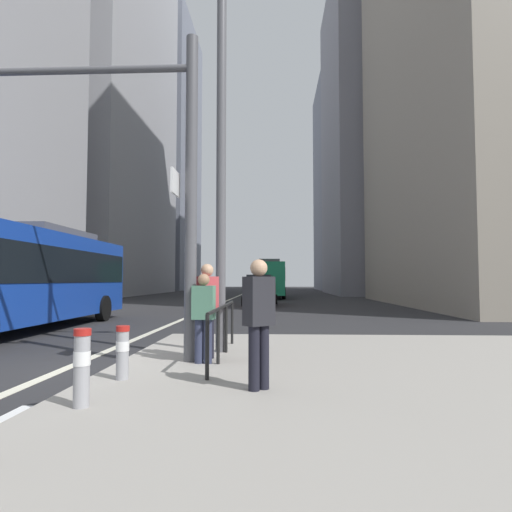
{
  "coord_description": "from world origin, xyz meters",
  "views": [
    {
      "loc": [
        3.81,
        -7.98,
        1.6
      ],
      "look_at": [
        2.11,
        29.78,
        3.67
      ],
      "focal_mm": 31.06,
      "sensor_mm": 36.0,
      "label": 1
    }
  ],
  "objects_px": {
    "car_oncoming_mid": "(210,285)",
    "bollard_right": "(123,349)",
    "car_receding_near": "(260,290)",
    "city_bus_blue_oncoming": "(22,273)",
    "pedestrian_far": "(259,317)",
    "car_receding_far": "(272,285)",
    "city_bus_red_receding": "(269,278)",
    "pedestrian_walking": "(204,314)",
    "bollard_left": "(82,363)",
    "traffic_signal_gantry": "(98,147)",
    "street_lamp_post": "(221,105)",
    "pedestrian_waiting": "(207,306)"
  },
  "relations": [
    {
      "from": "city_bus_red_receding",
      "to": "pedestrian_walking",
      "type": "bearing_deg",
      "value": -91.13
    },
    {
      "from": "pedestrian_waiting",
      "to": "pedestrian_walking",
      "type": "xyz_separation_m",
      "value": [
        0.01,
        -0.44,
        -0.12
      ]
    },
    {
      "from": "car_oncoming_mid",
      "to": "bollard_left",
      "type": "relative_size",
      "value": 4.58
    },
    {
      "from": "car_receding_far",
      "to": "pedestrian_waiting",
      "type": "xyz_separation_m",
      "value": [
        -0.74,
        -50.21,
        0.14
      ]
    },
    {
      "from": "car_receding_near",
      "to": "car_receding_far",
      "type": "distance_m",
      "value": 30.14
    },
    {
      "from": "city_bus_blue_oncoming",
      "to": "pedestrian_far",
      "type": "bearing_deg",
      "value": -44.28
    },
    {
      "from": "street_lamp_post",
      "to": "city_bus_red_receding",
      "type": "bearing_deg",
      "value": 89.08
    },
    {
      "from": "street_lamp_post",
      "to": "pedestrian_walking",
      "type": "height_order",
      "value": "street_lamp_post"
    },
    {
      "from": "car_receding_far",
      "to": "bollard_right",
      "type": "distance_m",
      "value": 51.98
    },
    {
      "from": "bollard_left",
      "to": "city_bus_blue_oncoming",
      "type": "bearing_deg",
      "value": 124.1
    },
    {
      "from": "pedestrian_far",
      "to": "car_receding_near",
      "type": "bearing_deg",
      "value": 91.98
    },
    {
      "from": "city_bus_red_receding",
      "to": "bollard_left",
      "type": "height_order",
      "value": "city_bus_red_receding"
    },
    {
      "from": "traffic_signal_gantry",
      "to": "pedestrian_walking",
      "type": "distance_m",
      "value": 3.68
    },
    {
      "from": "car_receding_near",
      "to": "pedestrian_far",
      "type": "distance_m",
      "value": 22.35
    },
    {
      "from": "city_bus_blue_oncoming",
      "to": "city_bus_red_receding",
      "type": "xyz_separation_m",
      "value": [
        7.3,
        27.24,
        -0.0
      ]
    },
    {
      "from": "city_bus_red_receding",
      "to": "car_oncoming_mid",
      "type": "distance_m",
      "value": 20.96
    },
    {
      "from": "bollard_right",
      "to": "pedestrian_far",
      "type": "height_order",
      "value": "pedestrian_far"
    },
    {
      "from": "car_receding_far",
      "to": "city_bus_red_receding",
      "type": "bearing_deg",
      "value": -90.27
    },
    {
      "from": "car_oncoming_mid",
      "to": "car_receding_near",
      "type": "distance_m",
      "value": 32.6
    },
    {
      "from": "city_bus_blue_oncoming",
      "to": "car_receding_far",
      "type": "bearing_deg",
      "value": 80.68
    },
    {
      "from": "traffic_signal_gantry",
      "to": "pedestrian_far",
      "type": "height_order",
      "value": "traffic_signal_gantry"
    },
    {
      "from": "street_lamp_post",
      "to": "bollard_right",
      "type": "bearing_deg",
      "value": -113.55
    },
    {
      "from": "pedestrian_waiting",
      "to": "city_bus_red_receding",
      "type": "bearing_deg",
      "value": 88.84
    },
    {
      "from": "car_oncoming_mid",
      "to": "car_receding_near",
      "type": "xyz_separation_m",
      "value": [
        7.98,
        -31.6,
        0.0
      ]
    },
    {
      "from": "city_bus_red_receding",
      "to": "bollard_left",
      "type": "distance_m",
      "value": 35.69
    },
    {
      "from": "street_lamp_post",
      "to": "bollard_right",
      "type": "distance_m",
      "value": 5.47
    },
    {
      "from": "car_receding_far",
      "to": "pedestrian_far",
      "type": "relative_size",
      "value": 2.36
    },
    {
      "from": "city_bus_blue_oncoming",
      "to": "car_receding_near",
      "type": "xyz_separation_m",
      "value": [
        6.92,
        14.84,
        -0.85
      ]
    },
    {
      "from": "car_receding_near",
      "to": "traffic_signal_gantry",
      "type": "distance_m",
      "value": 20.7
    },
    {
      "from": "city_bus_red_receding",
      "to": "pedestrian_far",
      "type": "xyz_separation_m",
      "value": [
        0.39,
        -34.74,
        -0.72
      ]
    },
    {
      "from": "car_oncoming_mid",
      "to": "pedestrian_walking",
      "type": "height_order",
      "value": "car_oncoming_mid"
    },
    {
      "from": "street_lamp_post",
      "to": "bollard_left",
      "type": "height_order",
      "value": "street_lamp_post"
    },
    {
      "from": "pedestrian_walking",
      "to": "bollard_left",
      "type": "bearing_deg",
      "value": -109.4
    },
    {
      "from": "car_oncoming_mid",
      "to": "street_lamp_post",
      "type": "relative_size",
      "value": 0.51
    },
    {
      "from": "car_oncoming_mid",
      "to": "bollard_right",
      "type": "distance_m",
      "value": 53.85
    },
    {
      "from": "pedestrian_waiting",
      "to": "pedestrian_walking",
      "type": "distance_m",
      "value": 0.45
    },
    {
      "from": "city_bus_blue_oncoming",
      "to": "bollard_right",
      "type": "xyz_separation_m",
      "value": [
        5.66,
        -6.98,
        -1.25
      ]
    },
    {
      "from": "bollard_right",
      "to": "car_receding_near",
      "type": "bearing_deg",
      "value": 86.7
    },
    {
      "from": "street_lamp_post",
      "to": "pedestrian_walking",
      "type": "distance_m",
      "value": 4.46
    },
    {
      "from": "car_oncoming_mid",
      "to": "pedestrian_far",
      "type": "distance_m",
      "value": 54.65
    },
    {
      "from": "car_receding_near",
      "to": "bollard_left",
      "type": "distance_m",
      "value": 23.27
    },
    {
      "from": "traffic_signal_gantry",
      "to": "car_receding_far",
      "type": "bearing_deg",
      "value": 86.87
    },
    {
      "from": "city_bus_red_receding",
      "to": "car_receding_far",
      "type": "xyz_separation_m",
      "value": [
        0.08,
        17.73,
        -0.85
      ]
    },
    {
      "from": "pedestrian_walking",
      "to": "car_receding_near",
      "type": "bearing_deg",
      "value": 89.23
    },
    {
      "from": "car_oncoming_mid",
      "to": "bollard_right",
      "type": "xyz_separation_m",
      "value": [
        6.72,
        -53.42,
        -0.4
      ]
    },
    {
      "from": "city_bus_blue_oncoming",
      "to": "bollard_right",
      "type": "height_order",
      "value": "city_bus_blue_oncoming"
    },
    {
      "from": "bollard_left",
      "to": "pedestrian_far",
      "type": "bearing_deg",
      "value": 24.17
    },
    {
      "from": "car_receding_far",
      "to": "pedestrian_walking",
      "type": "relative_size",
      "value": 2.61
    },
    {
      "from": "car_oncoming_mid",
      "to": "street_lamp_post",
      "type": "distance_m",
      "value": 51.63
    },
    {
      "from": "traffic_signal_gantry",
      "to": "pedestrian_waiting",
      "type": "bearing_deg",
      "value": 7.35
    }
  ]
}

